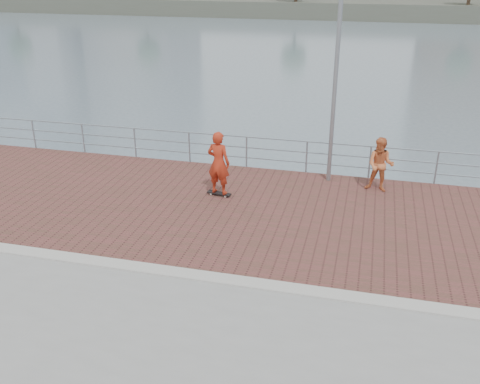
% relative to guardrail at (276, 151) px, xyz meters
% --- Properties ---
extents(water, '(400.00, 400.00, 0.00)m').
position_rel_guardrail_xyz_m(water, '(-0.00, -7.00, -2.69)').
color(water, slate).
rests_on(water, ground).
extents(brick_lane, '(40.00, 6.80, 0.02)m').
position_rel_guardrail_xyz_m(brick_lane, '(-0.00, -3.40, -0.68)').
color(brick_lane, brown).
rests_on(brick_lane, seawall).
extents(curb, '(40.00, 0.40, 0.06)m').
position_rel_guardrail_xyz_m(curb, '(-0.00, -7.00, -0.66)').
color(curb, '#B7B5AD').
rests_on(curb, seawall).
extents(guardrail, '(39.06, 0.06, 1.13)m').
position_rel_guardrail_xyz_m(guardrail, '(0.00, 0.00, 0.00)').
color(guardrail, '#8C9EA8').
rests_on(guardrail, brick_lane).
extents(street_lamp, '(0.49, 1.43, 6.76)m').
position_rel_guardrail_xyz_m(street_lamp, '(1.82, -0.99, 4.11)').
color(street_lamp, gray).
rests_on(street_lamp, brick_lane).
extents(skateboard, '(0.77, 0.32, 0.09)m').
position_rel_guardrail_xyz_m(skateboard, '(-1.27, -2.56, -0.60)').
color(skateboard, black).
rests_on(skateboard, brick_lane).
extents(skateboarder, '(0.77, 0.58, 1.93)m').
position_rel_guardrail_xyz_m(skateboarder, '(-1.27, -2.56, 0.38)').
color(skateboarder, red).
rests_on(skateboarder, skateboard).
extents(bystander, '(0.92, 0.77, 1.69)m').
position_rel_guardrail_xyz_m(bystander, '(3.39, -0.99, 0.17)').
color(bystander, '#DE7641').
rests_on(bystander, brick_lane).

